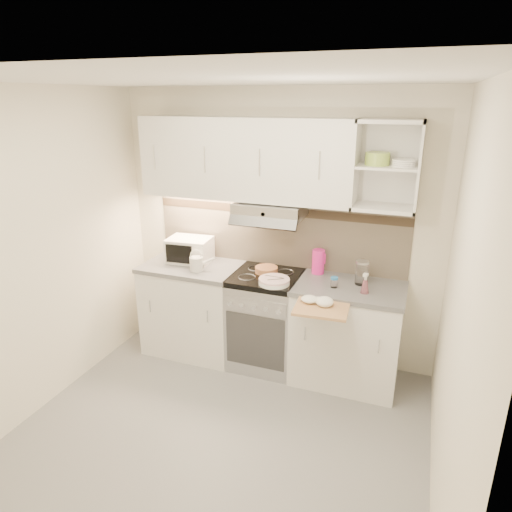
{
  "coord_description": "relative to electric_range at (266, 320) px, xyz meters",
  "views": [
    {
      "loc": [
        1.24,
        -2.5,
        2.4
      ],
      "look_at": [
        -0.04,
        0.95,
        1.12
      ],
      "focal_mm": 32.0,
      "sensor_mm": 36.0,
      "label": 1
    }
  ],
  "objects": [
    {
      "name": "ground",
      "position": [
        0.0,
        -1.1,
        -0.45
      ],
      "size": [
        3.0,
        3.0,
        0.0
      ],
      "primitive_type": "plane",
      "color": "gray",
      "rests_on": "ground"
    },
    {
      "name": "room_shell",
      "position": [
        0.0,
        -0.73,
        1.18
      ],
      "size": [
        3.04,
        2.84,
        2.52
      ],
      "color": "white",
      "rests_on": "ground"
    },
    {
      "name": "base_cabinet_left",
      "position": [
        -0.75,
        0.0,
        -0.02
      ],
      "size": [
        0.9,
        0.6,
        0.86
      ],
      "primitive_type": "cube",
      "color": "white",
      "rests_on": "ground"
    },
    {
      "name": "worktop_left",
      "position": [
        -0.75,
        0.0,
        0.43
      ],
      "size": [
        0.92,
        0.62,
        0.04
      ],
      "primitive_type": "cube",
      "color": "slate",
      "rests_on": "base_cabinet_left"
    },
    {
      "name": "base_cabinet_right",
      "position": [
        0.75,
        0.0,
        -0.02
      ],
      "size": [
        0.9,
        0.6,
        0.86
      ],
      "primitive_type": "cube",
      "color": "white",
      "rests_on": "ground"
    },
    {
      "name": "worktop_right",
      "position": [
        0.75,
        0.0,
        0.43
      ],
      "size": [
        0.92,
        0.62,
        0.04
      ],
      "primitive_type": "cube",
      "color": "slate",
      "rests_on": "base_cabinet_right"
    },
    {
      "name": "electric_range",
      "position": [
        0.0,
        0.0,
        0.0
      ],
      "size": [
        0.6,
        0.6,
        0.9
      ],
      "color": "#B7B7BC",
      "rests_on": "ground"
    },
    {
      "name": "microwave",
      "position": [
        -0.82,
        0.09,
        0.56
      ],
      "size": [
        0.43,
        0.34,
        0.23
      ],
      "rotation": [
        0.0,
        0.0,
        0.09
      ],
      "color": "white",
      "rests_on": "worktop_left"
    },
    {
      "name": "watering_can",
      "position": [
        -0.63,
        -0.12,
        0.52
      ],
      "size": [
        0.23,
        0.15,
        0.2
      ],
      "rotation": [
        0.0,
        0.0,
        0.42
      ],
      "color": "silver",
      "rests_on": "worktop_left"
    },
    {
      "name": "plate_stack",
      "position": [
        0.13,
        -0.18,
        0.47
      ],
      "size": [
        0.27,
        0.27,
        0.06
      ],
      "rotation": [
        0.0,
        0.0,
        0.14
      ],
      "color": "white",
      "rests_on": "electric_range"
    },
    {
      "name": "bread_loaf",
      "position": [
        -0.02,
        0.06,
        0.47
      ],
      "size": [
        0.2,
        0.2,
        0.05
      ],
      "primitive_type": "cylinder",
      "color": "#AE874A",
      "rests_on": "electric_range"
    },
    {
      "name": "pink_pitcher",
      "position": [
        0.42,
        0.2,
        0.56
      ],
      "size": [
        0.12,
        0.11,
        0.22
      ],
      "rotation": [
        0.0,
        0.0,
        0.36
      ],
      "color": "#FF259F",
      "rests_on": "worktop_right"
    },
    {
      "name": "glass_jar",
      "position": [
        0.83,
        0.08,
        0.55
      ],
      "size": [
        0.11,
        0.11,
        0.21
      ],
      "rotation": [
        0.0,
        0.0,
        -0.05
      ],
      "color": "white",
      "rests_on": "worktop_right"
    },
    {
      "name": "spice_jar",
      "position": [
        0.62,
        -0.07,
        0.5
      ],
      "size": [
        0.06,
        0.06,
        0.09
      ],
      "rotation": [
        0.0,
        0.0,
        -0.18
      ],
      "color": "white",
      "rests_on": "worktop_right"
    },
    {
      "name": "spray_bottle",
      "position": [
        0.88,
        -0.1,
        0.52
      ],
      "size": [
        0.07,
        0.07,
        0.18
      ],
      "rotation": [
        0.0,
        0.0,
        -0.19
      ],
      "color": "pink",
      "rests_on": "worktop_right"
    },
    {
      "name": "cutting_board",
      "position": [
        0.61,
        -0.44,
        0.42
      ],
      "size": [
        0.43,
        0.39,
        0.02
      ],
      "primitive_type": "cube",
      "rotation": [
        0.0,
        0.0,
        0.07
      ],
      "color": "tan",
      "rests_on": "base_cabinet_right"
    },
    {
      "name": "dish_towel",
      "position": [
        0.57,
        -0.43,
        0.46
      ],
      "size": [
        0.31,
        0.29,
        0.07
      ],
      "primitive_type": null,
      "rotation": [
        0.0,
        0.0,
        -0.41
      ],
      "color": "white",
      "rests_on": "cutting_board"
    }
  ]
}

